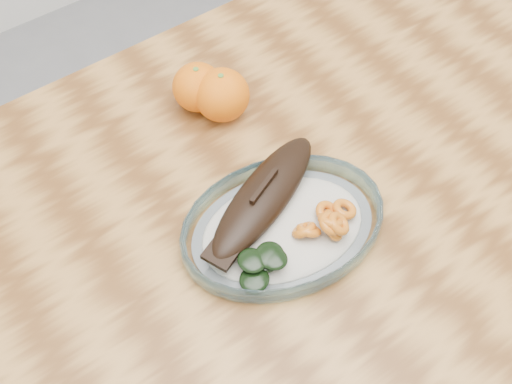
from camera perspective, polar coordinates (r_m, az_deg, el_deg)
dining_table at (r=0.93m, az=1.34°, el=-5.87°), size 1.20×0.80×0.75m
plated_meal at (r=0.82m, az=2.35°, el=-2.79°), size 0.58×0.58×0.08m
orange_left at (r=0.95m, az=-5.20°, el=9.27°), size 0.07×0.07×0.07m
orange_right at (r=0.93m, az=-3.04°, el=8.61°), size 0.08×0.08×0.08m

